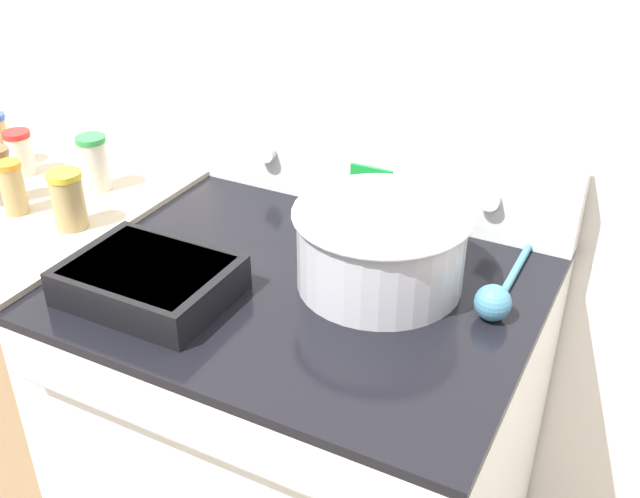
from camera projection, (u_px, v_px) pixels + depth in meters
kitchen_wall at (395, 42)px, 1.44m from camera, size 8.00×0.05×2.50m
stove_range at (308, 464)px, 1.56m from camera, size 0.81×0.70×0.92m
control_panel at (378, 173)px, 1.53m from camera, size 0.81×0.07×0.17m
side_counter at (59, 365)px, 1.83m from camera, size 0.57×0.67×0.93m
mixing_bowl at (381, 243)px, 1.28m from camera, size 0.31×0.31×0.14m
casserole_dish at (149, 278)px, 1.27m from camera, size 0.28×0.21×0.06m
ladle at (497, 297)px, 1.24m from camera, size 0.06×0.31×0.06m
spice_jar_yellow_cap at (68, 200)px, 1.45m from camera, size 0.07×0.07×0.12m
spice_jar_green_cap at (94, 163)px, 1.59m from camera, size 0.06×0.06×0.12m
spice_jar_orange_cap at (13, 187)px, 1.50m from camera, size 0.05×0.05×0.11m
spice_jar_brown_cap at (0, 175)px, 1.54m from camera, size 0.05×0.05×0.12m
spice_jar_red_cap at (20, 153)px, 1.67m from camera, size 0.06×0.06×0.10m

